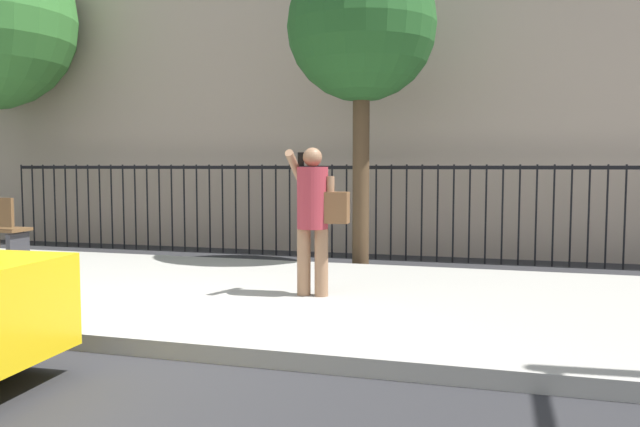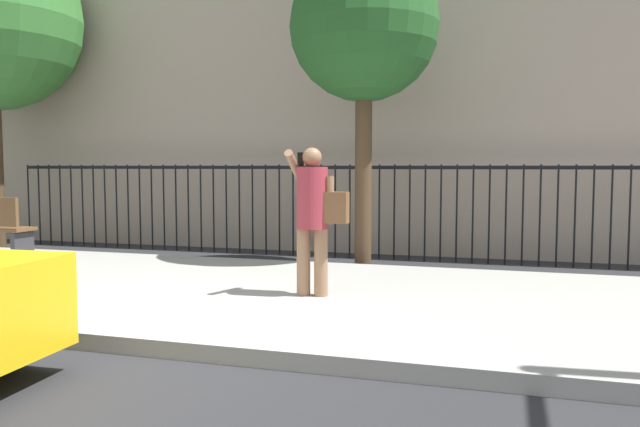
{
  "view_description": "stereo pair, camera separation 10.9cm",
  "coord_description": "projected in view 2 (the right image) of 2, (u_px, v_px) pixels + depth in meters",
  "views": [
    {
      "loc": [
        3.1,
        -4.45,
        1.57
      ],
      "look_at": [
        1.17,
        2.37,
        1.03
      ],
      "focal_mm": 35.14,
      "sensor_mm": 36.0,
      "label": 1
    },
    {
      "loc": [
        3.2,
        -4.42,
        1.57
      ],
      "look_at": [
        1.17,
        2.37,
        1.03
      ],
      "focal_mm": 35.14,
      "sensor_mm": 36.0,
      "label": 2
    }
  ],
  "objects": [
    {
      "name": "ground_plane",
      "position": [
        106.0,
        353.0,
        5.26
      ],
      "size": [
        60.0,
        60.0,
        0.0
      ],
      "primitive_type": "plane",
      "color": "#28282B"
    },
    {
      "name": "sidewalk",
      "position": [
        221.0,
        294.0,
        7.36
      ],
      "size": [
        28.0,
        4.4,
        0.15
      ],
      "primitive_type": "cube",
      "color": "#9E9B93",
      "rests_on": "ground"
    },
    {
      "name": "iron_fence",
      "position": [
        314.0,
        198.0,
        10.82
      ],
      "size": [
        12.03,
        0.04,
        1.6
      ],
      "color": "black",
      "rests_on": "ground"
    },
    {
      "name": "pedestrian_on_phone",
      "position": [
        315.0,
        210.0,
        6.81
      ],
      "size": [
        0.65,
        0.47,
        1.62
      ],
      "color": "#936B4C",
      "rests_on": "sidewalk"
    },
    {
      "name": "street_tree_near",
      "position": [
        364.0,
        29.0,
        9.28
      ],
      "size": [
        2.22,
        2.22,
        4.76
      ],
      "color": "#4C3823",
      "rests_on": "ground"
    }
  ]
}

